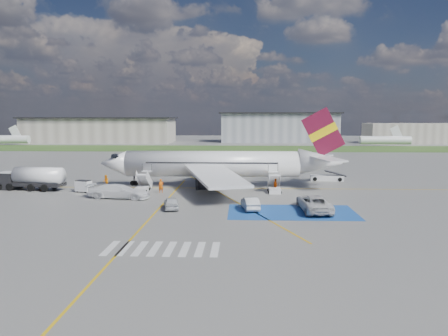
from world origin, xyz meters
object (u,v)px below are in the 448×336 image
at_px(gpu_cart, 83,187).
at_px(car_silver_b, 250,203).
at_px(car_silver_a, 171,203).
at_px(van_white_b, 119,189).
at_px(fuel_tanker, 31,180).
at_px(van_white_a, 314,200).
at_px(belt_loader, 327,178).
at_px(airliner, 222,164).

relative_size(gpu_cart, car_silver_b, 0.51).
distance_m(car_silver_a, van_white_b, 10.06).
distance_m(fuel_tanker, van_white_a, 40.25).
distance_m(belt_loader, car_silver_a, 32.23).
bearing_deg(van_white_b, airliner, -42.22).
distance_m(fuel_tanker, gpu_cart, 8.26).
distance_m(fuel_tanker, belt_loader, 45.74).
xyz_separation_m(car_silver_a, van_white_a, (16.12, -0.19, 0.50)).
distance_m(fuel_tanker, car_silver_a, 25.32).
bearing_deg(airliner, belt_loader, 21.11).
bearing_deg(van_white_a, van_white_b, -17.01).
relative_size(airliner, car_silver_b, 8.25).
bearing_deg(van_white_a, gpu_cart, -21.66).
relative_size(airliner, van_white_b, 5.97).
bearing_deg(gpu_cart, van_white_a, -3.04).
relative_size(airliner, belt_loader, 6.28).
distance_m(airliner, fuel_tanker, 27.71).
distance_m(gpu_cart, van_white_b, 7.66).
xyz_separation_m(belt_loader, car_silver_a, (-22.14, -23.42, 0.27)).
relative_size(belt_loader, van_white_b, 0.95).
bearing_deg(gpu_cart, belt_loader, 36.14).
height_order(van_white_a, van_white_b, van_white_b).
height_order(car_silver_a, car_silver_b, car_silver_b).
height_order(airliner, gpu_cart, airliner).
relative_size(belt_loader, car_silver_b, 1.31).
bearing_deg(car_silver_b, fuel_tanker, -30.25).
bearing_deg(airliner, car_silver_a, -106.75).
bearing_deg(car_silver_a, fuel_tanker, -40.88).
bearing_deg(car_silver_a, van_white_a, 167.20).
bearing_deg(belt_loader, van_white_a, -98.34).
distance_m(car_silver_b, van_white_a, 7.14).
relative_size(airliner, gpu_cart, 16.07).
distance_m(belt_loader, car_silver_b, 26.85).
bearing_deg(belt_loader, airliner, -152.93).
distance_m(airliner, van_white_a, 20.41).
height_order(airliner, van_white_a, airliner).
height_order(gpu_cart, van_white_b, van_white_b).
height_order(gpu_cart, belt_loader, belt_loader).
bearing_deg(belt_loader, car_silver_b, -113.35).
height_order(gpu_cart, van_white_a, van_white_a).
height_order(airliner, car_silver_b, airliner).
relative_size(airliner, fuel_tanker, 3.68).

